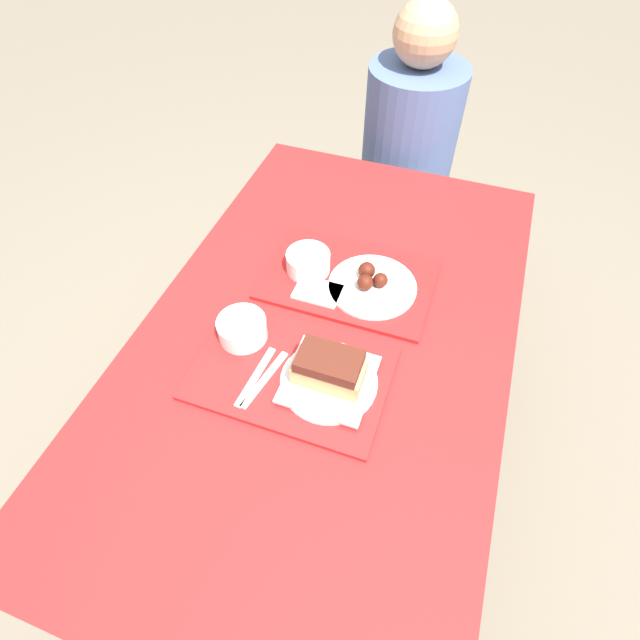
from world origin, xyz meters
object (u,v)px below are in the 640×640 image
at_px(tray_near, 291,373).
at_px(person_seated_across, 411,128).
at_px(tray_far, 350,280).
at_px(brisket_sandwich_plate, 329,373).
at_px(wings_plate_far, 371,283).
at_px(bowl_coleslaw_far, 308,261).
at_px(bowl_coleslaw_near, 242,328).

bearing_deg(tray_near, person_seated_across, 88.72).
xyz_separation_m(tray_far, brisket_sandwich_plate, (0.05, -0.33, 0.04)).
distance_m(wings_plate_far, person_seated_across, 0.80).
relative_size(tray_far, bowl_coleslaw_far, 3.78).
bearing_deg(tray_near, bowl_coleslaw_far, 103.44).
bearing_deg(bowl_coleslaw_far, tray_far, 2.30).
xyz_separation_m(bowl_coleslaw_near, bowl_coleslaw_far, (0.07, 0.27, 0.00)).
height_order(tray_near, person_seated_across, person_seated_across).
distance_m(tray_near, bowl_coleslaw_near, 0.16).
distance_m(tray_near, bowl_coleslaw_far, 0.34).
relative_size(tray_near, brisket_sandwich_plate, 2.03).
xyz_separation_m(bowl_coleslaw_far, wings_plate_far, (0.18, -0.01, -0.02)).
bearing_deg(bowl_coleslaw_near, tray_near, -21.99).
xyz_separation_m(bowl_coleslaw_near, wings_plate_far, (0.25, 0.26, -0.02)).
relative_size(bowl_coleslaw_far, person_seated_across, 0.16).
height_order(tray_far, wings_plate_far, wings_plate_far).
relative_size(brisket_sandwich_plate, wings_plate_far, 0.95).
bearing_deg(bowl_coleslaw_near, wings_plate_far, 46.76).
relative_size(tray_far, brisket_sandwich_plate, 2.03).
height_order(tray_near, tray_far, same).
bearing_deg(tray_far, bowl_coleslaw_near, -124.23).
relative_size(brisket_sandwich_plate, bowl_coleslaw_far, 1.86).
xyz_separation_m(tray_near, wings_plate_far, (0.10, 0.32, 0.02)).
bearing_deg(tray_far, brisket_sandwich_plate, -80.96).
height_order(tray_near, wings_plate_far, wings_plate_far).
bearing_deg(person_seated_across, bowl_coleslaw_far, -97.40).
bearing_deg(bowl_coleslaw_far, brisket_sandwich_plate, -62.43).
bearing_deg(bowl_coleslaw_near, tray_far, 55.77).
bearing_deg(wings_plate_far, person_seated_across, 95.38).
xyz_separation_m(bowl_coleslaw_far, person_seated_across, (0.10, 0.79, -0.02)).
bearing_deg(tray_near, tray_far, 83.32).
distance_m(tray_near, person_seated_across, 1.12).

